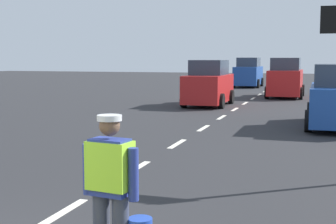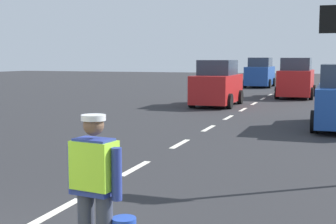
# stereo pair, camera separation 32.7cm
# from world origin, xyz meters

# --- Properties ---
(ground_plane) EXTENTS (96.00, 96.00, 0.00)m
(ground_plane) POSITION_xyz_m (0.00, 21.00, 0.00)
(ground_plane) COLOR #28282B
(lane_center_line) EXTENTS (0.14, 46.40, 0.01)m
(lane_center_line) POSITION_xyz_m (0.00, 25.20, 0.00)
(lane_center_line) COLOR silver
(lane_center_line) RESTS_ON ground
(road_worker) EXTENTS (0.77, 0.36, 1.67)m
(road_worker) POSITION_xyz_m (1.49, 1.19, 0.93)
(road_worker) COLOR #383D4C
(road_worker) RESTS_ON ground
(car_oncoming_third) EXTENTS (2.03, 4.19, 2.27)m
(car_oncoming_third) POSITION_xyz_m (-1.82, 34.61, 1.06)
(car_oncoming_third) COLOR #1E4799
(car_oncoming_third) RESTS_ON ground
(car_outgoing_far) EXTENTS (2.03, 4.15, 2.26)m
(car_outgoing_far) POSITION_xyz_m (1.64, 25.17, 1.05)
(car_outgoing_far) COLOR red
(car_outgoing_far) RESTS_ON ground
(car_oncoming_second) EXTENTS (1.95, 3.99, 2.15)m
(car_oncoming_second) POSITION_xyz_m (-1.50, 19.15, 1.00)
(car_oncoming_second) COLOR red
(car_oncoming_second) RESTS_ON ground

